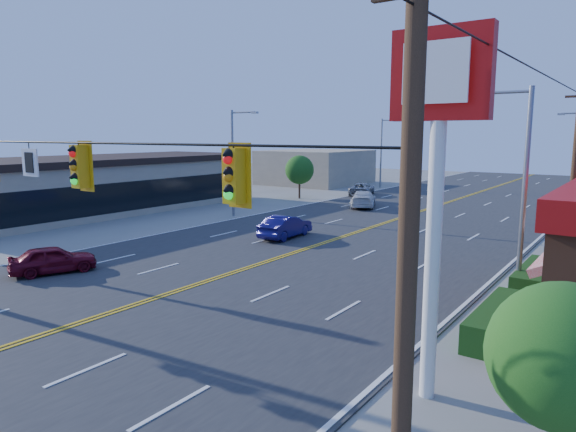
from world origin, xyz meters
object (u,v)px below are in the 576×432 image
Objects in this scene: kfc_pylon at (438,142)px; car_white at (363,200)px; car_magenta at (53,261)px; signal_span at (7,181)px; car_silver at (362,189)px; car_blue at (285,227)px.

kfc_pylon reaches higher than car_white.
kfc_pylon is 2.33× the size of car_magenta.
signal_span is 5.03× the size of car_white.
kfc_pylon is (11.12, 4.00, 1.16)m from signal_span.
kfc_pylon reaches higher than car_silver.
car_silver is (-4.28, 8.06, -0.07)m from car_white.
car_blue is at bearing -84.26° from car_magenta.
car_silver reaches higher than car_magenta.
signal_span is 5.93× the size of car_blue.
car_blue is at bearing 75.11° from car_white.
car_white is at bearing -85.11° from car_blue.
kfc_pylon reaches higher than car_magenta.
car_magenta is 0.80× the size of car_silver.
car_white reaches higher than car_magenta.
kfc_pylon reaches higher than car_blue.
car_magenta is 35.09m from car_silver.
signal_span is at bearing 94.88° from car_blue.
kfc_pylon is 1.76× the size of car_white.
car_blue is 23.38m from car_silver.
car_blue is at bearing 135.84° from kfc_pylon.
signal_span is at bearing -160.22° from kfc_pylon.
car_blue reaches higher than car_magenta.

